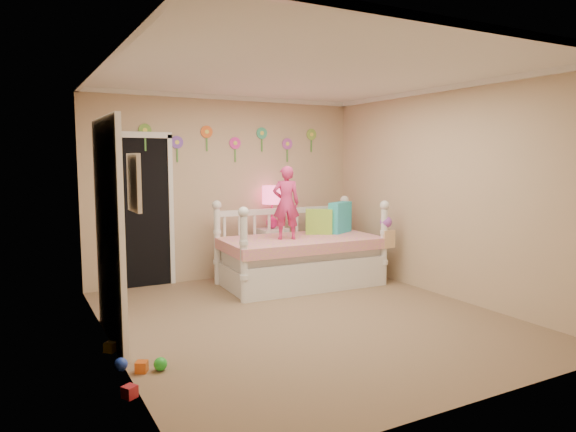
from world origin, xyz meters
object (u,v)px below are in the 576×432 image
daybed (300,242)px  child (286,203)px  nightstand (272,252)px  table_lamp (272,200)px

daybed → child: size_ratio=2.21×
nightstand → daybed: bearing=-92.1°
daybed → child: (-0.24, -0.04, 0.55)m
daybed → nightstand: size_ratio=3.11×
daybed → nightstand: (-0.07, 0.72, -0.24)m
daybed → table_lamp: (-0.07, 0.72, 0.53)m
nightstand → table_lamp: (0.00, 0.00, 0.76)m
child → nightstand: bearing=-81.4°
child → table_lamp: bearing=-81.4°
daybed → nightstand: 0.76m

